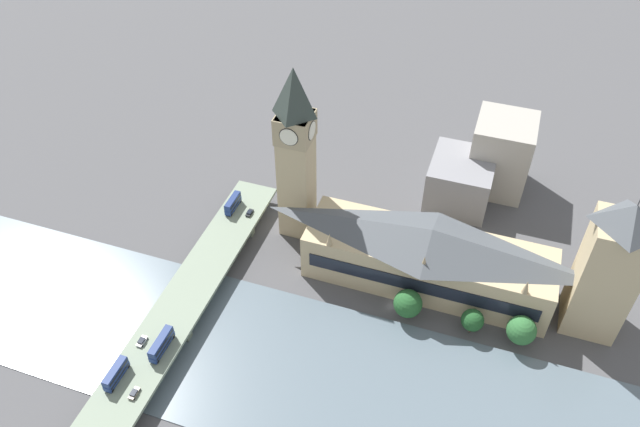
% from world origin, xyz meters
% --- Properties ---
extents(ground_plane, '(600.00, 600.00, 0.00)m').
position_xyz_m(ground_plane, '(0.00, 0.00, 0.00)').
color(ground_plane, '#4C4C4F').
extents(river_water, '(56.44, 360.00, 0.30)m').
position_xyz_m(river_water, '(-34.22, 0.00, 0.15)').
color(river_water, slate).
rests_on(river_water, ground_plane).
extents(parliament_hall, '(24.36, 83.85, 24.97)m').
position_xyz_m(parliament_hall, '(14.95, -8.00, 12.39)').
color(parliament_hall, tan).
rests_on(parliament_hall, ground_plane).
extents(clock_tower, '(12.38, 12.38, 69.14)m').
position_xyz_m(clock_tower, '(25.89, 43.52, 36.67)').
color(clock_tower, tan).
rests_on(clock_tower, ground_plane).
extents(victoria_tower, '(16.70, 16.70, 55.41)m').
position_xyz_m(victoria_tower, '(15.00, -62.27, 25.70)').
color(victoria_tower, tan).
rests_on(victoria_tower, ground_plane).
extents(road_bridge, '(144.89, 16.31, 5.98)m').
position_xyz_m(road_bridge, '(-34.22, 65.26, 4.86)').
color(road_bridge, '#5D6A59').
rests_on(road_bridge, ground_plane).
extents(double_decker_bus_lead, '(10.41, 2.51, 4.77)m').
position_xyz_m(double_decker_bus_lead, '(-57.62, 69.33, 8.61)').
color(double_decker_bus_lead, navy).
rests_on(double_decker_bus_lead, road_bridge).
extents(double_decker_bus_mid, '(10.13, 2.53, 5.00)m').
position_xyz_m(double_decker_bus_mid, '(22.05, 68.52, 8.73)').
color(double_decker_bus_mid, navy).
rests_on(double_decker_bus_mid, road_bridge).
extents(double_decker_bus_rear, '(11.61, 2.61, 5.06)m').
position_xyz_m(double_decker_bus_rear, '(-44.12, 61.88, 8.78)').
color(double_decker_bus_rear, navy).
rests_on(double_decker_bus_rear, road_bridge).
extents(car_northbound_lead, '(4.20, 1.85, 1.31)m').
position_xyz_m(car_northbound_lead, '(-60.63, 61.80, 6.65)').
color(car_northbound_lead, slate).
rests_on(car_northbound_lead, road_bridge).
extents(car_northbound_mid, '(4.14, 1.92, 1.41)m').
position_xyz_m(car_northbound_mid, '(-44.01, 69.20, 6.69)').
color(car_northbound_mid, silver).
rests_on(car_northbound_mid, road_bridge).
extents(car_southbound_lead, '(4.07, 1.83, 1.27)m').
position_xyz_m(car_southbound_lead, '(21.16, 61.38, 6.62)').
color(car_southbound_lead, black).
rests_on(car_southbound_lead, road_bridge).
extents(city_block_west, '(24.12, 22.75, 30.96)m').
position_xyz_m(city_block_west, '(76.92, -24.27, 15.48)').
color(city_block_west, '#A39E93').
rests_on(city_block_west, ground_plane).
extents(city_block_center, '(26.82, 23.98, 19.42)m').
position_xyz_m(city_block_center, '(62.11, -11.43, 9.71)').
color(city_block_center, gray).
rests_on(city_block_center, ground_plane).
extents(tree_embankment_near, '(9.43, 9.43, 11.64)m').
position_xyz_m(tree_embankment_near, '(-1.76, -41.85, 6.92)').
color(tree_embankment_near, brown).
rests_on(tree_embankment_near, ground_plane).
extents(tree_embankment_mid, '(7.40, 7.40, 9.76)m').
position_xyz_m(tree_embankment_mid, '(-2.03, -26.71, 6.04)').
color(tree_embankment_mid, brown).
rests_on(tree_embankment_mid, ground_plane).
extents(tree_embankment_far, '(9.54, 9.54, 11.46)m').
position_xyz_m(tree_embankment_far, '(-2.61, -5.58, 6.68)').
color(tree_embankment_far, brown).
rests_on(tree_embankment_far, ground_plane).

